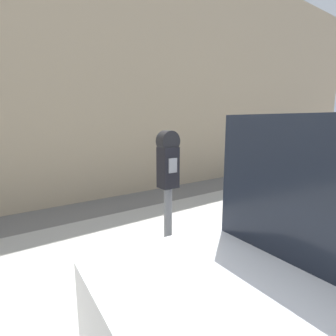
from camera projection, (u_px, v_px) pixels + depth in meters
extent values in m
cube|color=#ADAAA3|center=(146.00, 249.00, 3.61)|extent=(24.00, 2.80, 0.12)
cube|color=tan|center=(71.00, 58.00, 5.44)|extent=(24.00, 0.30, 6.19)
cylinder|color=slate|center=(168.00, 246.00, 2.40)|extent=(0.07, 0.07, 1.10)
cube|color=black|center=(168.00, 167.00, 2.27)|extent=(0.15, 0.13, 0.36)
cube|color=gray|center=(173.00, 166.00, 2.21)|extent=(0.08, 0.01, 0.13)
cylinder|color=black|center=(168.00, 141.00, 2.23)|extent=(0.18, 0.11, 0.18)
cylinder|color=black|center=(217.00, 322.00, 1.94)|extent=(0.66, 0.26, 0.65)
cylinder|color=gold|center=(312.00, 198.00, 4.77)|extent=(0.26, 0.26, 0.58)
sphere|color=gold|center=(314.00, 180.00, 4.70)|extent=(0.24, 0.24, 0.24)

